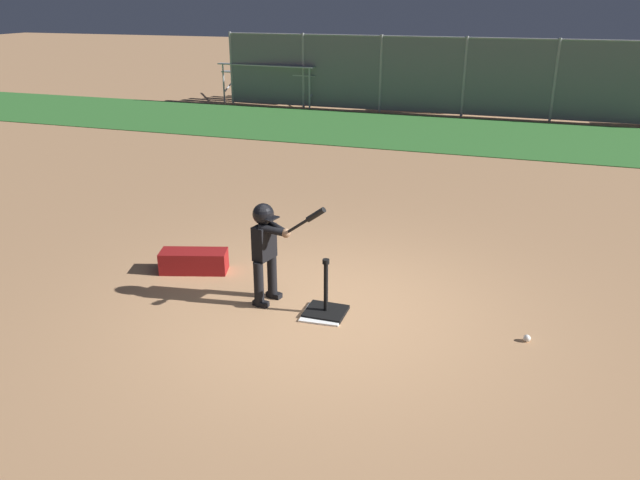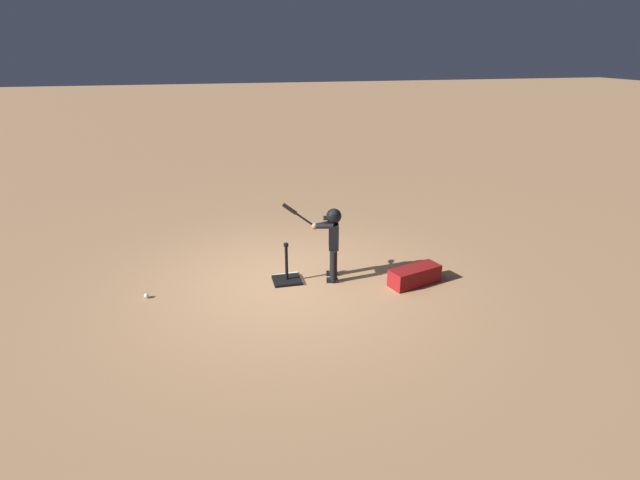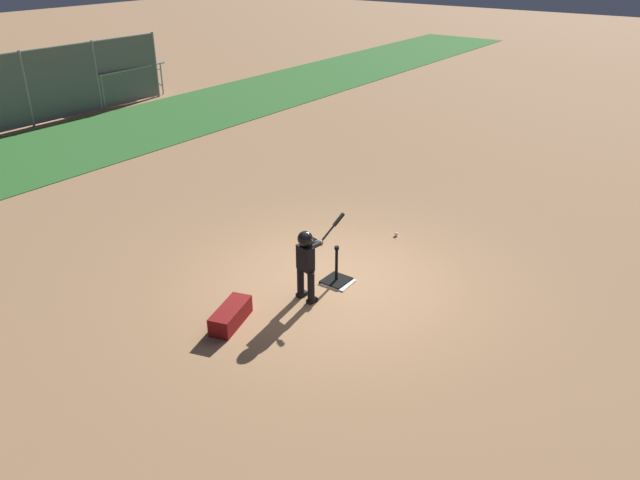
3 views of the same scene
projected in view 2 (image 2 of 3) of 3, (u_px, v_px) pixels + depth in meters
The scene contains 6 objects.
ground_plane at pixel (286, 282), 7.94m from camera, with size 90.00×90.00×0.00m, color #AD7F56.
home_plate at pixel (287, 279), 8.02m from camera, with size 0.44×0.44×0.02m, color white.
batting_tee at pixel (287, 276), 7.94m from camera, with size 0.44×0.40×0.65m.
batter_child at pixel (332, 235), 7.80m from camera, with size 0.90×0.41×1.28m.
baseball at pixel (147, 296), 7.44m from camera, with size 0.07×0.07×0.07m, color white.
equipment_bag at pixel (415, 276), 7.84m from camera, with size 0.84×0.32×0.28m, color maroon.
Camera 2 is at (1.13, 7.08, 3.52)m, focal length 28.00 mm.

